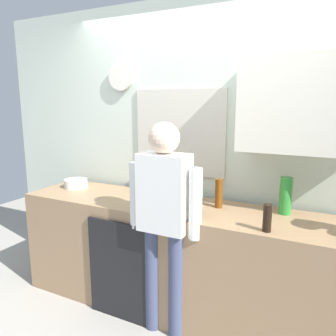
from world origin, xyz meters
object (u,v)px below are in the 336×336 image
at_px(potted_plant, 193,198).
at_px(cup_yellow_cup, 142,204).
at_px(bottle_clear_soda, 286,196).
at_px(mixing_bowl, 76,183).
at_px(dish_soap, 166,186).
at_px(person_at_sink, 164,213).
at_px(bottle_amber_beer, 219,193).
at_px(bottle_dark_sauce, 267,218).

bearing_deg(potted_plant, cup_yellow_cup, -171.22).
bearing_deg(bottle_clear_soda, potted_plant, -150.31).
height_order(mixing_bowl, dish_soap, dish_soap).
relative_size(cup_yellow_cup, person_at_sink, 0.05).
relative_size(bottle_amber_beer, potted_plant, 1.00).
distance_m(bottle_amber_beer, cup_yellow_cup, 0.60).
bearing_deg(potted_plant, mixing_bowl, 170.04).
height_order(bottle_clear_soda, mixing_bowl, bottle_clear_soda).
bearing_deg(bottle_clear_soda, dish_soap, 177.03).
distance_m(bottle_dark_sauce, dish_soap, 1.07).
height_order(potted_plant, dish_soap, potted_plant).
bearing_deg(dish_soap, bottle_dark_sauce, -25.67).
height_order(cup_yellow_cup, dish_soap, dish_soap).
height_order(bottle_dark_sauce, potted_plant, potted_plant).
xyz_separation_m(bottle_amber_beer, person_at_sink, (-0.27, -0.40, -0.08)).
height_order(dish_soap, person_at_sink, person_at_sink).
height_order(bottle_amber_beer, dish_soap, bottle_amber_beer).
xyz_separation_m(cup_yellow_cup, mixing_bowl, (-0.93, 0.29, -0.00)).
height_order(cup_yellow_cup, mixing_bowl, cup_yellow_cup).
height_order(mixing_bowl, person_at_sink, person_at_sink).
relative_size(bottle_clear_soda, bottle_amber_beer, 1.22).
distance_m(bottle_dark_sauce, mixing_bowl, 1.90).
bearing_deg(potted_plant, bottle_clear_soda, 29.69).
height_order(bottle_dark_sauce, cup_yellow_cup, bottle_dark_sauce).
xyz_separation_m(bottle_clear_soda, cup_yellow_cup, (-0.99, -0.40, -0.10)).
distance_m(bottle_dark_sauce, bottle_amber_beer, 0.55).
xyz_separation_m(bottle_clear_soda, dish_soap, (-1.02, 0.05, -0.06)).
xyz_separation_m(bottle_clear_soda, person_at_sink, (-0.76, -0.48, -0.11)).
xyz_separation_m(cup_yellow_cup, dish_soap, (-0.03, 0.45, 0.04)).
xyz_separation_m(bottle_dark_sauce, mixing_bowl, (-1.87, 0.30, -0.05)).
relative_size(bottle_amber_beer, person_at_sink, 0.14).
bearing_deg(bottle_amber_beer, bottle_dark_sauce, -37.63).
bearing_deg(bottle_dark_sauce, bottle_amber_beer, 142.37).
distance_m(bottle_dark_sauce, bottle_clear_soda, 0.42).
height_order(bottle_dark_sauce, dish_soap, same).
bearing_deg(dish_soap, person_at_sink, -64.07).
bearing_deg(person_at_sink, bottle_dark_sauce, 7.61).
height_order(cup_yellow_cup, potted_plant, potted_plant).
xyz_separation_m(dish_soap, person_at_sink, (0.26, -0.53, -0.05)).
bearing_deg(bottle_amber_beer, person_at_sink, -123.75).
relative_size(dish_soap, person_at_sink, 0.11).
bearing_deg(person_at_sink, bottle_clear_soda, 34.42).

